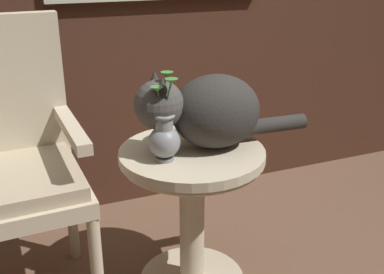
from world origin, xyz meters
TOP-DOWN VIEW (x-y plane):
  - wicker_side_table at (0.05, 0.09)m, footprint 0.54×0.54m
  - wicker_chair at (-0.59, 0.30)m, footprint 0.54×0.53m
  - cat at (0.11, 0.10)m, footprint 0.67×0.29m
  - pewter_vase_with_ivy at (-0.07, 0.05)m, footprint 0.11×0.12m

SIDE VIEW (x-z plane):
  - wicker_side_table at x=0.05m, z-range 0.11..0.71m
  - wicker_chair at x=-0.59m, z-range 0.06..1.13m
  - pewter_vase_with_ivy at x=-0.07m, z-range 0.54..0.84m
  - cat at x=0.11m, z-range 0.59..0.89m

